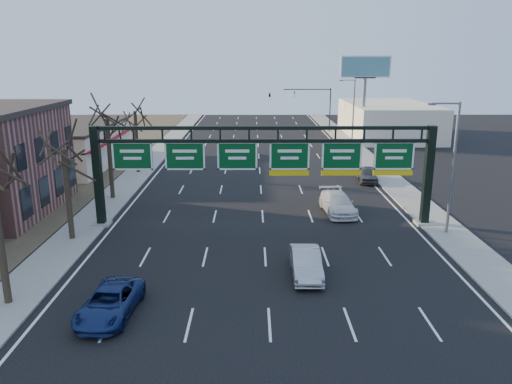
{
  "coord_description": "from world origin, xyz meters",
  "views": [
    {
      "loc": [
        -0.75,
        -26.37,
        11.76
      ],
      "look_at": [
        -0.54,
        5.28,
        3.2
      ],
      "focal_mm": 35.0,
      "sensor_mm": 36.0,
      "label": 1
    }
  ],
  "objects_px": {
    "car_blue_suv": "(110,302)",
    "car_white_wagon": "(338,203)",
    "sign_gantry": "(266,162)",
    "car_silver_sedan": "(306,263)"
  },
  "relations": [
    {
      "from": "car_silver_sedan",
      "to": "car_white_wagon",
      "type": "relative_size",
      "value": 0.83
    },
    {
      "from": "sign_gantry",
      "to": "car_blue_suv",
      "type": "height_order",
      "value": "sign_gantry"
    },
    {
      "from": "sign_gantry",
      "to": "car_blue_suv",
      "type": "bearing_deg",
      "value": -120.12
    },
    {
      "from": "car_blue_suv",
      "to": "car_white_wagon",
      "type": "bearing_deg",
      "value": 54.75
    },
    {
      "from": "car_silver_sedan",
      "to": "car_white_wagon",
      "type": "xyz_separation_m",
      "value": [
        3.66,
        11.57,
        0.04
      ]
    },
    {
      "from": "sign_gantry",
      "to": "car_white_wagon",
      "type": "height_order",
      "value": "sign_gantry"
    },
    {
      "from": "car_blue_suv",
      "to": "car_silver_sedan",
      "type": "xyz_separation_m",
      "value": [
        9.66,
        4.39,
        0.06
      ]
    },
    {
      "from": "sign_gantry",
      "to": "car_silver_sedan",
      "type": "distance_m",
      "value": 9.79
    },
    {
      "from": "car_blue_suv",
      "to": "car_silver_sedan",
      "type": "bearing_deg",
      "value": 29.04
    },
    {
      "from": "car_silver_sedan",
      "to": "car_white_wagon",
      "type": "height_order",
      "value": "car_white_wagon"
    }
  ]
}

